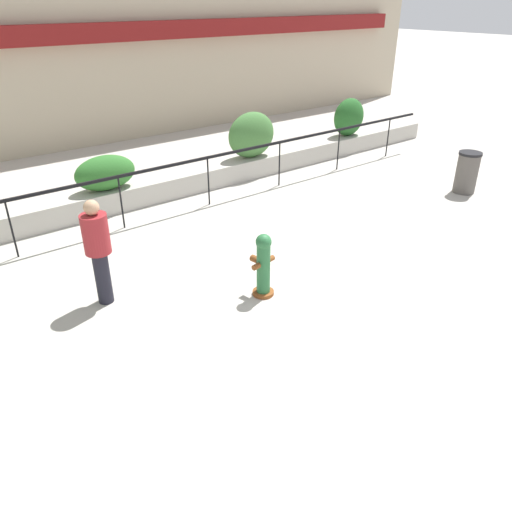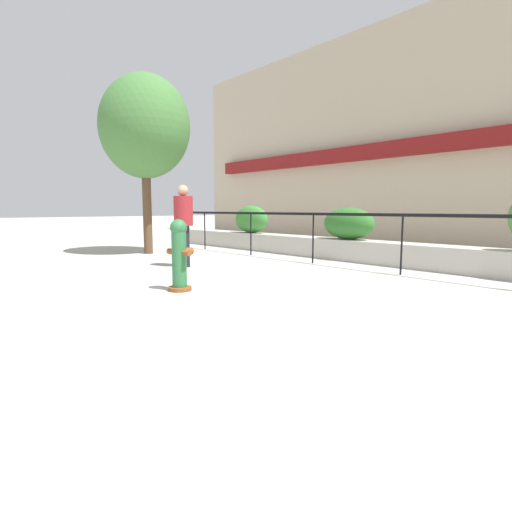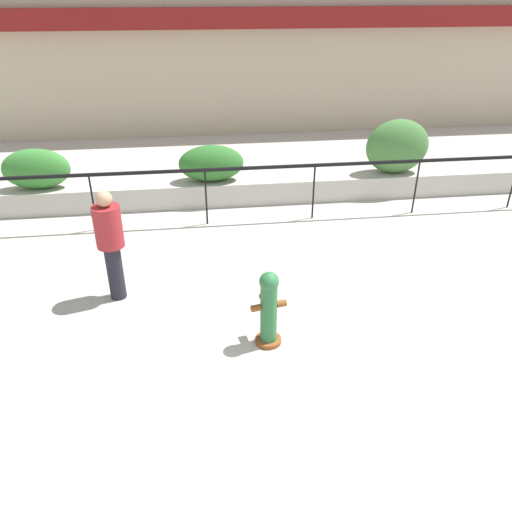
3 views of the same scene
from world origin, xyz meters
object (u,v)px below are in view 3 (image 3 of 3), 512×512
hedge_bush_0 (36,169)px  hedge_bush_2 (397,146)px  hedge_bush_1 (211,163)px  pedestrian (110,239)px  fire_hydrant (269,308)px

hedge_bush_0 → hedge_bush_2: (7.63, 0.00, 0.18)m
hedge_bush_2 → hedge_bush_1: bearing=180.0°
hedge_bush_1 → pedestrian: size_ratio=0.79×
hedge_bush_1 → pedestrian: (-1.64, -3.58, 0.10)m
hedge_bush_1 → fire_hydrant: size_ratio=1.27×
hedge_bush_2 → fire_hydrant: 6.16m
hedge_bush_0 → hedge_bush_2: 7.63m
fire_hydrant → pedestrian: bearing=146.8°
hedge_bush_2 → pedestrian: 6.74m
hedge_bush_2 → fire_hydrant: (-3.60, -4.97, -0.54)m
hedge_bush_2 → hedge_bush_0: bearing=180.0°
hedge_bush_1 → hedge_bush_2: size_ratio=0.98×
hedge_bush_0 → hedge_bush_1: bearing=0.0°
hedge_bush_1 → hedge_bush_2: (4.08, 0.00, 0.21)m
fire_hydrant → pedestrian: size_ratio=0.62×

